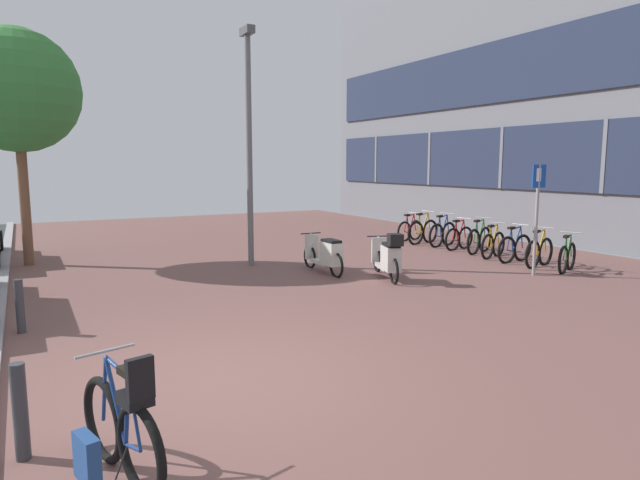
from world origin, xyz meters
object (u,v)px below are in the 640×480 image
(scooter_near, at_px, (388,257))
(bicycle_rack_07, at_px, (423,232))
(bicycle_rack_06, at_px, (443,234))
(bollard_far, at_px, (20,306))
(bicycle_rack_01, at_px, (539,252))
(bicycle_rack_08, at_px, (410,230))
(bicycle_rack_00, at_px, (567,257))
(parking_sign, at_px, (537,207))
(bicycle_rack_03, at_px, (493,245))
(bicycle_rack_02, at_px, (515,248))
(bicycle_rack_04, at_px, (479,240))
(bicycle_foreground, at_px, (119,431))
(street_tree, at_px, (17,91))
(lamp_post, at_px, (249,136))
(bollard_near, at_px, (20,412))
(bicycle_rack_05, at_px, (459,238))
(scooter_mid, at_px, (326,255))

(scooter_near, bearing_deg, bicycle_rack_07, 43.42)
(bicycle_rack_06, relative_size, bollard_far, 1.72)
(bicycle_rack_01, height_order, bicycle_rack_08, bicycle_rack_01)
(bicycle_rack_00, height_order, bicycle_rack_07, bicycle_rack_07)
(parking_sign, bearing_deg, bicycle_rack_03, 65.70)
(bicycle_rack_00, height_order, bicycle_rack_02, bicycle_rack_02)
(bicycle_rack_01, bearing_deg, bicycle_rack_00, -86.06)
(bicycle_rack_01, distance_m, bicycle_rack_04, 2.21)
(bicycle_foreground, height_order, bicycle_rack_01, bicycle_foreground)
(street_tree, bearing_deg, bicycle_rack_07, -8.99)
(bicycle_rack_03, distance_m, bicycle_rack_06, 2.21)
(bicycle_rack_03, xyz_separation_m, bicycle_rack_08, (0.11, 3.66, -0.01))
(bicycle_rack_01, xyz_separation_m, lamp_post, (-6.03, 3.46, 2.76))
(bicycle_rack_03, bearing_deg, street_tree, 156.69)
(bicycle_rack_08, relative_size, bollard_near, 1.48)
(bicycle_rack_06, relative_size, bicycle_rack_08, 1.11)
(bicycle_rack_07, distance_m, scooter_near, 5.65)
(bicycle_foreground, bearing_deg, bicycle_rack_03, 30.56)
(bicycle_rack_05, height_order, bicycle_rack_07, bicycle_rack_07)
(bicycle_rack_00, xyz_separation_m, bicycle_rack_08, (0.05, 5.86, 0.00))
(bollard_far, bearing_deg, street_tree, 88.26)
(bicycle_rack_03, xyz_separation_m, bollard_near, (-10.96, -5.38, 0.08))
(bicycle_rack_00, relative_size, bicycle_rack_08, 1.00)
(lamp_post, bearing_deg, bicycle_foreground, -117.85)
(bicycle_rack_03, relative_size, street_tree, 0.23)
(lamp_post, distance_m, street_tree, 5.54)
(bicycle_rack_00, height_order, scooter_mid, bicycle_rack_00)
(bicycle_rack_02, relative_size, bicycle_rack_08, 1.09)
(bicycle_rack_06, xyz_separation_m, parking_sign, (-1.16, -4.33, 1.15))
(bicycle_rack_02, bearing_deg, bicycle_rack_06, 86.02)
(bicycle_rack_05, height_order, bollard_near, bicycle_rack_05)
(bollard_near, height_order, bollard_far, bollard_near)
(bollard_far, bearing_deg, bicycle_rack_06, 18.10)
(bicycle_foreground, height_order, bollard_far, bicycle_foreground)
(bicycle_rack_03, xyz_separation_m, parking_sign, (-0.97, -2.14, 1.17))
(bicycle_rack_02, xyz_separation_m, bicycle_rack_08, (0.12, 4.39, -0.01))
(scooter_mid, bearing_deg, parking_sign, -31.09)
(bicycle_rack_00, xyz_separation_m, scooter_mid, (-4.97, 2.44, 0.10))
(bicycle_rack_08, bearing_deg, scooter_mid, -145.74)
(bicycle_rack_05, relative_size, bollard_near, 1.51)
(bicycle_rack_03, height_order, bollard_near, bicycle_rack_03)
(bicycle_rack_05, height_order, street_tree, street_tree)
(bicycle_rack_07, bearing_deg, street_tree, 171.01)
(bicycle_rack_07, relative_size, bollard_near, 1.74)
(bollard_far, bearing_deg, parking_sign, -3.95)
(bicycle_rack_03, relative_size, bicycle_rack_04, 0.92)
(bicycle_rack_01, height_order, bicycle_rack_04, bicycle_rack_04)
(bicycle_rack_05, distance_m, scooter_mid, 5.23)
(bicycle_rack_05, distance_m, bollard_near, 13.07)
(scooter_mid, bearing_deg, bicycle_rack_02, -11.25)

